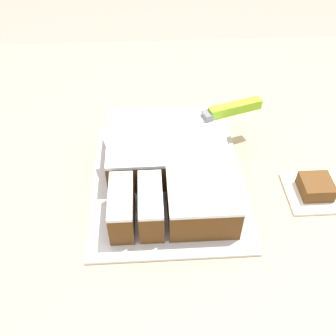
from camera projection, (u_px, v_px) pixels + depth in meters
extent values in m
plane|color=#9E9384|center=(147.00, 336.00, 1.54)|extent=(8.00, 8.00, 0.00)
cube|color=tan|center=(142.00, 272.00, 1.21)|extent=(1.40, 1.10, 0.96)
cube|color=silver|center=(168.00, 181.00, 0.82)|extent=(0.31, 0.38, 0.01)
cube|color=brown|center=(166.00, 149.00, 0.83)|extent=(0.24, 0.19, 0.07)
cube|color=white|center=(166.00, 136.00, 0.81)|extent=(0.24, 0.19, 0.01)
cube|color=brown|center=(202.00, 203.00, 0.73)|extent=(0.13, 0.12, 0.07)
cube|color=white|center=(203.00, 190.00, 0.70)|extent=(0.13, 0.12, 0.01)
cube|color=brown|center=(122.00, 209.00, 0.72)|extent=(0.04, 0.11, 0.07)
cube|color=white|center=(120.00, 195.00, 0.69)|extent=(0.04, 0.11, 0.01)
cube|color=brown|center=(151.00, 207.00, 0.72)|extent=(0.04, 0.11, 0.07)
cube|color=white|center=(150.00, 194.00, 0.69)|extent=(0.04, 0.11, 0.01)
cube|color=silver|center=(159.00, 130.00, 0.82)|extent=(0.23, 0.09, 0.00)
cube|color=slate|center=(207.00, 116.00, 0.84)|extent=(0.02, 0.03, 0.02)
cube|color=#8CCC26|center=(235.00, 108.00, 0.85)|extent=(0.12, 0.06, 0.02)
cube|color=white|center=(314.00, 193.00, 0.79)|extent=(0.11, 0.11, 0.01)
cube|color=brown|center=(316.00, 187.00, 0.78)|extent=(0.06, 0.06, 0.03)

